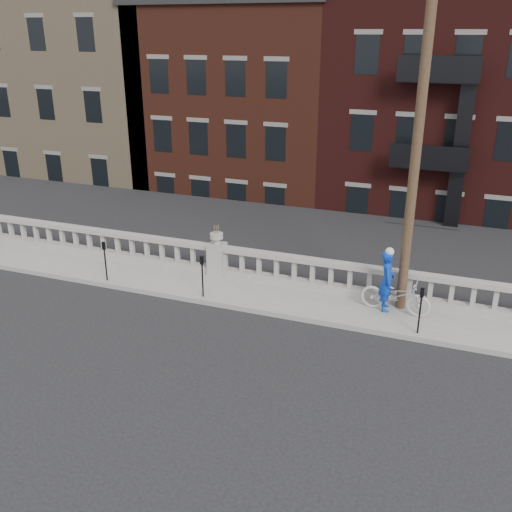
{
  "coord_description": "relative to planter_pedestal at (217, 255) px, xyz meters",
  "views": [
    {
      "loc": [
        7.55,
        -12.38,
        7.98
      ],
      "look_at": [
        1.69,
        3.2,
        1.32
      ],
      "focal_mm": 40.0,
      "sensor_mm": 36.0,
      "label": 1
    }
  ],
  "objects": [
    {
      "name": "bicycle",
      "position": [
        6.08,
        -0.73,
        -0.14
      ],
      "size": [
        2.12,
        0.92,
        1.08
      ],
      "primitive_type": "imported",
      "rotation": [
        0.0,
        0.0,
        1.47
      ],
      "color": "silver",
      "rests_on": "sidewalk"
    },
    {
      "name": "ground",
      "position": [
        0.0,
        -3.95,
        -0.83
      ],
      "size": [
        120.0,
        120.0,
        0.0
      ],
      "primitive_type": "plane",
      "color": "black",
      "rests_on": "ground"
    },
    {
      "name": "utility_pole",
      "position": [
        6.2,
        -0.35,
        4.41
      ],
      "size": [
        1.6,
        0.28,
        10.0
      ],
      "color": "#422D1E",
      "rests_on": "sidewalk"
    },
    {
      "name": "planter_pedestal",
      "position": [
        0.0,
        0.0,
        0.0
      ],
      "size": [
        0.55,
        0.55,
        1.76
      ],
      "color": "gray",
      "rests_on": "sidewalk"
    },
    {
      "name": "parking_meter_e",
      "position": [
        6.86,
        -1.8,
        0.17
      ],
      "size": [
        0.1,
        0.09,
        1.36
      ],
      "color": "black",
      "rests_on": "sidewalk"
    },
    {
      "name": "balustrade",
      "position": [
        0.0,
        0.0,
        -0.19
      ],
      "size": [
        28.0,
        0.34,
        1.03
      ],
      "color": "gray",
      "rests_on": "sidewalk"
    },
    {
      "name": "parking_meter_c",
      "position": [
        -3.23,
        -1.8,
        0.17
      ],
      "size": [
        0.1,
        0.09,
        1.36
      ],
      "color": "black",
      "rests_on": "sidewalk"
    },
    {
      "name": "sidewalk",
      "position": [
        0.0,
        -0.95,
        -0.76
      ],
      "size": [
        32.0,
        2.2,
        0.15
      ],
      "primitive_type": "cube",
      "color": "gray",
      "rests_on": "ground"
    },
    {
      "name": "parking_meter_d",
      "position": [
        0.31,
        -1.8,
        0.17
      ],
      "size": [
        0.1,
        0.09,
        1.36
      ],
      "color": "black",
      "rests_on": "sidewalk"
    },
    {
      "name": "lower_level",
      "position": [
        0.56,
        19.09,
        1.8
      ],
      "size": [
        80.0,
        44.0,
        20.8
      ],
      "color": "#605E59",
      "rests_on": "ground"
    },
    {
      "name": "cyclist",
      "position": [
        5.78,
        -0.66,
        0.25
      ],
      "size": [
        0.56,
        0.75,
        1.86
      ],
      "primitive_type": "imported",
      "rotation": [
        0.0,
        0.0,
        1.75
      ],
      "color": "#0C35B4",
      "rests_on": "sidewalk"
    }
  ]
}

